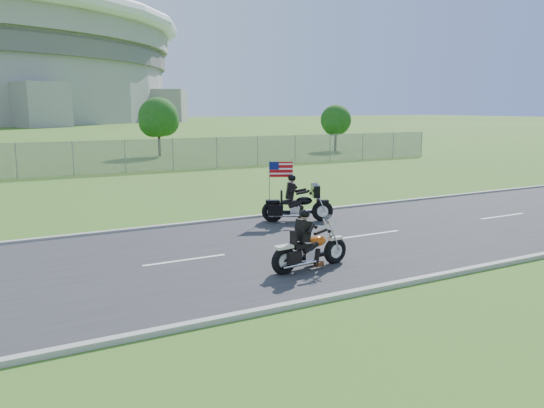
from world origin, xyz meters
TOP-DOWN VIEW (x-y plane):
  - ground at (0.00, 0.00)m, footprint 420.00×420.00m
  - road at (0.00, 0.00)m, footprint 120.00×8.00m
  - curb_north at (0.00, 4.05)m, footprint 120.00×0.18m
  - curb_south at (0.00, -4.05)m, footprint 120.00×0.18m
  - fence at (-5.00, 20.00)m, footprint 60.00×0.03m
  - tree_fence_near at (6.04, 30.04)m, footprint 3.52×3.28m
  - tree_fence_far at (22.04, 28.03)m, footprint 3.08×2.87m
  - motorcycle_lead at (0.45, -2.09)m, footprint 2.27×0.70m
  - motorcycle_follow at (2.99, 2.77)m, footprint 2.33×1.34m

SIDE VIEW (x-z plane):
  - ground at x=0.00m, z-range 0.00..0.00m
  - road at x=0.00m, z-range 0.00..0.04m
  - curb_north at x=0.00m, z-range -0.01..0.11m
  - curb_south at x=0.00m, z-range -0.01..0.11m
  - motorcycle_lead at x=0.45m, z-range -0.28..1.25m
  - motorcycle_follow at x=2.99m, z-range -0.47..1.61m
  - fence at x=-5.00m, z-range 0.00..2.00m
  - tree_fence_far at x=22.04m, z-range 0.54..4.74m
  - tree_fence_near at x=6.04m, z-range 0.60..5.35m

